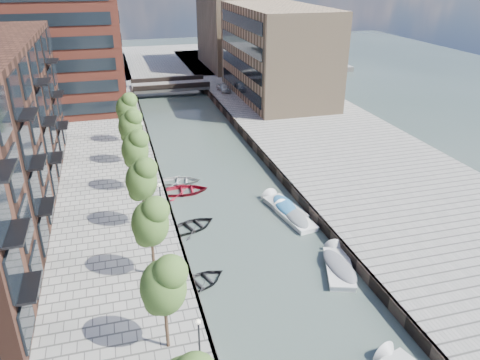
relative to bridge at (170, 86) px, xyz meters
name	(u,v)px	position (x,y,z in m)	size (l,w,h in m)	color
water	(208,160)	(0.00, -32.00, -1.39)	(300.00, 300.00, 0.00)	#38473F
quay_right	(334,143)	(16.00, -32.00, -0.89)	(20.00, 140.00, 1.00)	gray
quay_wall_left	(155,161)	(-6.10, -32.00, -0.89)	(0.25, 140.00, 1.00)	#332823
quay_wall_right	(258,151)	(6.10, -32.00, -0.89)	(0.25, 140.00, 1.00)	#332823
far_closure	(153,62)	(0.00, 28.00, -0.89)	(80.00, 40.00, 1.00)	gray
tower	(49,1)	(-17.00, -7.00, 14.61)	(18.00, 18.00, 30.00)	brown
tan_block_near	(277,52)	(16.00, -10.00, 6.61)	(12.00, 25.00, 14.00)	#977B5C
tan_block_far	(234,27)	(16.00, 16.00, 7.61)	(12.00, 20.00, 16.00)	#977B5C
bridge	(170,86)	(0.00, 0.00, 0.00)	(13.00, 6.00, 1.30)	gray
tree_1	(163,284)	(-8.50, -61.00, 3.92)	(2.50, 2.50, 5.95)	#382619
tree_2	(150,220)	(-8.50, -54.00, 3.92)	(2.50, 2.50, 5.95)	#382619
tree_3	(141,178)	(-8.50, -47.00, 3.92)	(2.50, 2.50, 5.95)	#382619
tree_4	(135,148)	(-8.50, -40.00, 3.92)	(2.50, 2.50, 5.95)	#382619
tree_5	(130,125)	(-8.50, -33.00, 3.92)	(2.50, 2.50, 5.95)	#382619
tree_6	(126,107)	(-8.50, -26.00, 3.92)	(2.50, 2.50, 5.95)	#382619
lamp_0	(199,345)	(-7.20, -64.00, 2.12)	(0.24, 0.24, 4.12)	black
lamp_1	(161,202)	(-7.20, -48.00, 2.12)	(0.24, 0.24, 4.12)	black
lamp_2	(143,137)	(-7.20, -32.00, 2.12)	(0.24, 0.24, 4.12)	black
sloop_1	(201,284)	(-5.40, -54.64, -1.39)	(2.86, 4.00, 0.83)	black
sloop_2	(185,193)	(-4.10, -39.82, -1.39)	(3.33, 4.66, 0.97)	maroon
sloop_3	(180,183)	(-4.20, -37.39, -1.39)	(3.01, 4.21, 0.87)	#B8B8B6
sloop_4	(193,228)	(-4.57, -46.86, -1.39)	(3.07, 4.29, 0.89)	black
motorboat_1	(338,265)	(4.92, -55.44, -1.17)	(3.54, 5.71, 1.80)	silver
motorboat_3	(282,206)	(4.14, -45.47, -1.17)	(2.93, 5.74, 1.83)	#B7B8B5
motorboat_4	(293,217)	(4.37, -47.63, -1.18)	(2.55, 5.33, 1.70)	white
car	(224,88)	(8.45, -5.01, 0.29)	(1.61, 4.00, 1.36)	silver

